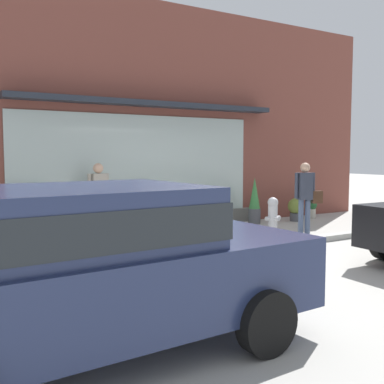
# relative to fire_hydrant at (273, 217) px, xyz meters

# --- Properties ---
(ground_plane) EXTENTS (60.00, 60.00, 0.00)m
(ground_plane) POSITION_rel_fire_hydrant_xyz_m (-1.93, -0.78, -0.43)
(ground_plane) COLOR #B2AFA8
(curb_strip) EXTENTS (14.00, 0.24, 0.12)m
(curb_strip) POSITION_rel_fire_hydrant_xyz_m (-1.93, -0.98, -0.37)
(curb_strip) COLOR #B2B2AD
(curb_strip) RESTS_ON ground_plane
(storefront) EXTENTS (14.00, 0.81, 5.43)m
(storefront) POSITION_rel_fire_hydrant_xyz_m (-1.93, 2.41, 2.23)
(storefront) COLOR brown
(storefront) RESTS_ON ground_plane
(fire_hydrant) EXTENTS (0.39, 0.35, 0.87)m
(fire_hydrant) POSITION_rel_fire_hydrant_xyz_m (0.00, 0.00, 0.00)
(fire_hydrant) COLOR #B2B2B7
(fire_hydrant) RESTS_ON ground_plane
(pedestrian_with_handbag) EXTENTS (0.64, 0.33, 1.62)m
(pedestrian_with_handbag) POSITION_rel_fire_hydrant_xyz_m (0.76, -0.22, 0.51)
(pedestrian_with_handbag) COLOR #475675
(pedestrian_with_handbag) RESTS_ON ground_plane
(pedestrian_passerby) EXTENTS (0.48, 0.22, 1.62)m
(pedestrian_passerby) POSITION_rel_fire_hydrant_xyz_m (-3.40, 1.66, 0.51)
(pedestrian_passerby) COLOR #9E9384
(pedestrian_passerby) RESTS_ON ground_plane
(parked_car_navy) EXTENTS (4.30, 2.11, 1.53)m
(parked_car_navy) POSITION_rel_fire_hydrant_xyz_m (-5.49, -3.84, 0.43)
(parked_car_navy) COLOR navy
(parked_car_navy) RESTS_ON ground_plane
(potted_plant_doorstep) EXTENTS (0.52, 0.52, 0.63)m
(potted_plant_doorstep) POSITION_rel_fire_hydrant_xyz_m (-0.88, 1.58, -0.11)
(potted_plant_doorstep) COLOR #B7B2A3
(potted_plant_doorstep) RESTS_ON ground_plane
(potted_plant_low_front) EXTENTS (0.32, 0.32, 1.21)m
(potted_plant_low_front) POSITION_rel_fire_hydrant_xyz_m (0.83, 1.69, 0.14)
(potted_plant_low_front) COLOR #4C4C51
(potted_plant_low_front) RESTS_ON ground_plane
(potted_plant_trailing_edge) EXTENTS (0.44, 0.44, 0.62)m
(potted_plant_trailing_edge) POSITION_rel_fire_hydrant_xyz_m (2.10, 1.49, -0.09)
(potted_plant_trailing_edge) COLOR #4C4C51
(potted_plant_trailing_edge) RESTS_ON ground_plane
(potted_plant_near_hydrant) EXTENTS (0.60, 0.60, 0.94)m
(potted_plant_near_hydrant) POSITION_rel_fire_hydrant_xyz_m (-4.82, 1.41, 0.09)
(potted_plant_near_hydrant) COLOR #B7B2A3
(potted_plant_near_hydrant) RESTS_ON ground_plane
(potted_plant_window_center) EXTENTS (0.31, 0.31, 1.17)m
(potted_plant_window_center) POSITION_rel_fire_hydrant_xyz_m (-2.09, 1.55, 0.13)
(potted_plant_window_center) COLOR #4C4C51
(potted_plant_window_center) RESTS_ON ground_plane
(potted_plant_window_right) EXTENTS (0.32, 0.32, 0.54)m
(potted_plant_window_right) POSITION_rel_fire_hydrant_xyz_m (2.90, 1.72, -0.14)
(potted_plant_window_right) COLOR #B7B2A3
(potted_plant_window_right) RESTS_ON ground_plane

